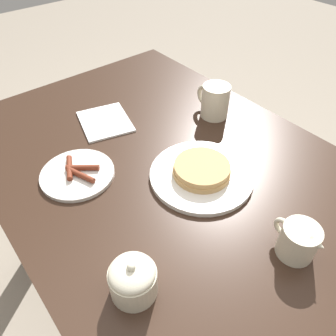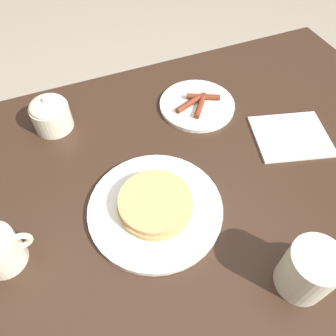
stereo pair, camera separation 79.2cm
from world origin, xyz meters
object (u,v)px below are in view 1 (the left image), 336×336
(coffee_mug, at_px, (214,100))
(creamer_pitcher, at_px, (299,241))
(pancake_plate, at_px, (202,173))
(sugar_bowl, at_px, (133,279))
(napkin, at_px, (105,121))
(side_plate_bacon, at_px, (77,174))

(coffee_mug, xyz_separation_m, creamer_pitcher, (-0.45, 0.22, -0.01))
(pancake_plate, xyz_separation_m, coffee_mug, (0.18, -0.22, 0.04))
(pancake_plate, relative_size, coffee_mug, 2.20)
(sugar_bowl, distance_m, napkin, 0.54)
(sugar_bowl, bearing_deg, napkin, -25.78)
(coffee_mug, height_order, sugar_bowl, coffee_mug)
(coffee_mug, height_order, creamer_pitcher, coffee_mug)
(side_plate_bacon, bearing_deg, creamer_pitcher, -154.11)
(side_plate_bacon, xyz_separation_m, napkin, (0.15, -0.17, -0.00))
(side_plate_bacon, distance_m, napkin, 0.23)
(side_plate_bacon, relative_size, napkin, 0.94)
(creamer_pitcher, distance_m, napkin, 0.63)
(side_plate_bacon, distance_m, sugar_bowl, 0.34)
(side_plate_bacon, relative_size, sugar_bowl, 2.10)
(side_plate_bacon, bearing_deg, sugar_bowl, 169.30)
(sugar_bowl, relative_size, napkin, 0.45)
(sugar_bowl, bearing_deg, side_plate_bacon, -10.70)
(coffee_mug, relative_size, creamer_pitcher, 1.08)
(side_plate_bacon, xyz_separation_m, coffee_mug, (-0.02, -0.45, 0.04))
(side_plate_bacon, height_order, coffee_mug, coffee_mug)
(pancake_plate, relative_size, sugar_bowl, 2.94)
(napkin, bearing_deg, pancake_plate, -169.99)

